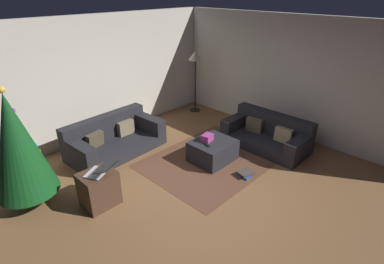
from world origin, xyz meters
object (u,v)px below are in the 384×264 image
(side_table, at_px, (99,189))
(corner_lamp, at_px, (195,60))
(ottoman, at_px, (213,151))
(book_stack, at_px, (246,174))
(tv_remote, at_px, (207,145))
(laptop, at_px, (100,171))
(couch_left, at_px, (113,139))
(couch_right, at_px, (268,134))
(christmas_tree, at_px, (17,145))
(gift_box, at_px, (207,138))

(side_table, distance_m, corner_lamp, 4.38)
(ottoman, height_order, book_stack, ottoman)
(tv_remote, xyz_separation_m, laptop, (-2.01, 0.35, 0.21))
(couch_left, distance_m, couch_right, 3.23)
(couch_right, bearing_deg, christmas_tree, 69.12)
(christmas_tree, bearing_deg, tv_remote, -23.73)
(ottoman, height_order, corner_lamp, corner_lamp)
(couch_right, height_order, ottoman, couch_right)
(gift_box, relative_size, side_table, 0.39)
(book_stack, bearing_deg, side_table, 151.86)
(christmas_tree, xyz_separation_m, side_table, (0.73, -0.81, -0.74))
(tv_remote, bearing_deg, christmas_tree, 173.70)
(side_table, xyz_separation_m, laptop, (0.03, -0.06, 0.34))
(couch_left, height_order, christmas_tree, christmas_tree)
(couch_right, relative_size, laptop, 3.37)
(ottoman, relative_size, gift_box, 3.62)
(side_table, height_order, book_stack, side_table)
(christmas_tree, bearing_deg, ottoman, -22.06)
(couch_right, relative_size, book_stack, 5.68)
(gift_box, relative_size, tv_remote, 1.39)
(couch_left, xyz_separation_m, laptop, (-1.08, -1.39, 0.36))
(ottoman, height_order, tv_remote, tv_remote)
(side_table, bearing_deg, gift_box, -7.65)
(tv_remote, height_order, book_stack, tv_remote)
(couch_left, bearing_deg, gift_box, 120.28)
(christmas_tree, distance_m, book_stack, 3.70)
(tv_remote, relative_size, side_table, 0.28)
(gift_box, bearing_deg, laptop, 173.70)
(book_stack, relative_size, corner_lamp, 0.19)
(tv_remote, bearing_deg, gift_box, 56.46)
(ottoman, distance_m, book_stack, 0.81)
(tv_remote, distance_m, side_table, 2.09)
(couch_right, bearing_deg, corner_lamp, -8.58)
(tv_remote, height_order, side_table, side_table)
(couch_right, relative_size, gift_box, 7.95)
(side_table, relative_size, corner_lamp, 0.35)
(christmas_tree, bearing_deg, couch_right, -21.25)
(side_table, height_order, corner_lamp, corner_lamp)
(gift_box, bearing_deg, couch_left, 123.32)
(side_table, relative_size, book_stack, 1.82)
(couch_right, height_order, book_stack, couch_right)
(couch_left, bearing_deg, book_stack, 110.75)
(couch_left, relative_size, ottoman, 2.42)
(book_stack, bearing_deg, corner_lamp, 59.51)
(gift_box, xyz_separation_m, side_table, (-2.18, 0.29, -0.19))
(couch_right, xyz_separation_m, laptop, (-3.48, 0.78, 0.37))
(gift_box, relative_size, book_stack, 0.71)
(laptop, bearing_deg, tv_remote, -9.84)
(gift_box, bearing_deg, christmas_tree, 159.18)
(laptop, height_order, corner_lamp, corner_lamp)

